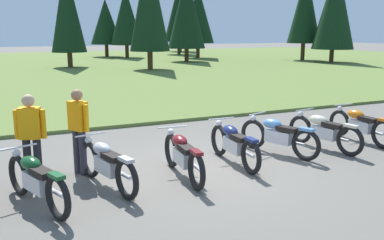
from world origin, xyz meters
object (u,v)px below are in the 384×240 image
Objects in this scene: motorcycle_maroon at (183,155)px; motorcycle_navy at (234,144)px; motorcycle_silver at (107,164)px; motorcycle_cream at (324,131)px; rider_with_back_turned at (79,127)px; motorcycle_sky_blue at (278,135)px; motorcycle_orange at (360,125)px; rider_near_row_end at (31,135)px; motorcycle_british_green at (36,180)px.

motorcycle_maroon and motorcycle_navy have the same top height.
motorcycle_silver is 5.25m from motorcycle_cream.
motorcycle_cream is 1.25× the size of rider_with_back_turned.
motorcycle_orange is at bearing 0.83° from motorcycle_sky_blue.
motorcycle_silver is 1.24× the size of rider_near_row_end.
motorcycle_silver is 2.76m from motorcycle_navy.
motorcycle_british_green is 4.01m from motorcycle_navy.
rider_near_row_end is (-0.89, -0.31, 0.00)m from rider_with_back_turned.
motorcycle_silver is 1.43m from rider_near_row_end.
motorcycle_maroon is 3.82m from motorcycle_cream.
motorcycle_navy is 3.80m from motorcycle_orange.
motorcycle_sky_blue is at bearing 6.42° from motorcycle_silver.
motorcycle_british_green and motorcycle_orange have the same top height.
motorcycle_silver and motorcycle_cream have the same top height.
motorcycle_cream and motorcycle_orange have the same top height.
motorcycle_navy is at bearing -170.80° from motorcycle_sky_blue.
rider_near_row_end is at bearing 164.67° from motorcycle_maroon.
motorcycle_british_green is 1.01× the size of motorcycle_sky_blue.
rider_with_back_turned is (-4.32, 0.49, 0.51)m from motorcycle_sky_blue.
rider_with_back_turned reaches higher than motorcycle_sky_blue.
motorcycle_british_green is 1.21× the size of rider_with_back_turned.
motorcycle_maroon is 2.64m from motorcycle_sky_blue.
motorcycle_british_green is 0.96× the size of motorcycle_maroon.
motorcycle_cream is at bearing 6.37° from motorcycle_maroon.
motorcycle_british_green is at bearing -92.05° from rider_near_row_end.
motorcycle_navy is at bearing -176.34° from motorcycle_orange.
motorcycle_silver is 6.56m from motorcycle_orange.
motorcycle_sky_blue is 4.37m from rider_with_back_turned.
motorcycle_maroon is at bearing -173.63° from motorcycle_cream.
motorcycle_maroon is 5.13m from motorcycle_orange.
motorcycle_maroon is 2.77m from rider_near_row_end.
motorcycle_navy and motorcycle_sky_blue have the same top height.
motorcycle_orange is (1.30, 0.15, 0.00)m from motorcycle_cream.
motorcycle_maroon is at bearing -30.61° from rider_with_back_turned.
motorcycle_navy is 3.16m from rider_with_back_turned.
motorcycle_navy is 3.98m from rider_near_row_end.
motorcycle_maroon is 1.05× the size of motorcycle_sky_blue.
rider_with_back_turned is (-0.29, 0.94, 0.51)m from motorcycle_silver.
motorcycle_sky_blue is at bearing -179.17° from motorcycle_orange.
motorcycle_sky_blue is at bearing -2.03° from rider_near_row_end.
motorcycle_silver is 4.05m from motorcycle_sky_blue.
motorcycle_british_green is at bearing -125.21° from rider_with_back_turned.
rider_with_back_turned is (0.92, 1.31, 0.51)m from motorcycle_british_green.
rider_near_row_end is (-3.93, 0.39, 0.51)m from motorcycle_navy.
rider_near_row_end is (-5.20, 0.18, 0.51)m from motorcycle_sky_blue.
motorcycle_orange is 1.26× the size of rider_near_row_end.
motorcycle_maroon is 2.08m from rider_with_back_turned.
motorcycle_cream is (1.22, -0.11, 0.00)m from motorcycle_sky_blue.
motorcycle_british_green is at bearing -171.15° from motorcycle_sky_blue.
motorcycle_navy is (2.75, 0.25, 0.00)m from motorcycle_silver.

